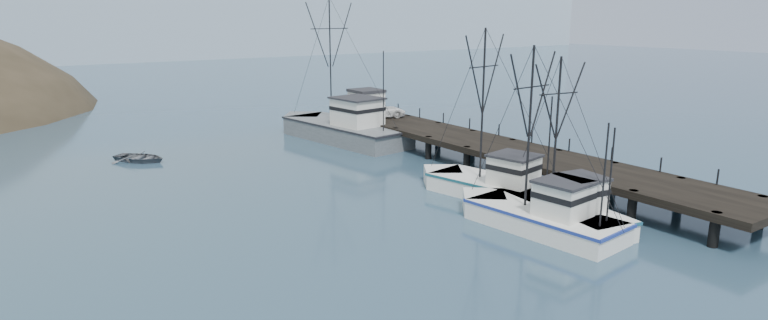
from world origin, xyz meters
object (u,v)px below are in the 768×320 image
at_px(trawler_near, 562,210).
at_px(motorboat, 140,161).
at_px(pier, 490,147).
at_px(trawler_mid, 539,216).
at_px(pickup_truck, 381,111).
at_px(work_vessel, 342,128).
at_px(trawler_far, 493,186).
at_px(pier_shed, 366,102).

height_order(trawler_near, motorboat, trawler_near).
distance_m(pier, trawler_mid, 15.20).
height_order(trawler_near, pickup_truck, trawler_near).
bearing_deg(trawler_mid, work_vessel, 82.95).
bearing_deg(trawler_far, pier_shed, 78.31).
xyz_separation_m(trawler_far, work_vessel, (1.26, 22.76, 0.41)).
relative_size(pier, trawler_near, 4.25).
xyz_separation_m(pier_shed, pickup_truck, (0.67, -1.75, -0.71)).
height_order(trawler_far, pier_shed, trawler_far).
xyz_separation_m(pier, motorboat, (-23.86, 18.40, -1.69)).
distance_m(work_vessel, pickup_truck, 4.65).
distance_m(pier, pickup_truck, 15.79).
height_order(pier, pickup_truck, pickup_truck).
bearing_deg(trawler_near, pickup_truck, 78.18).
bearing_deg(work_vessel, trawler_mid, -97.05).
bearing_deg(pickup_truck, trawler_near, -172.48).
xyz_separation_m(pier, trawler_near, (-6.34, -12.72, -0.87)).
xyz_separation_m(trawler_mid, trawler_far, (2.33, 6.22, 0.00)).
distance_m(pier_shed, pickup_truck, 2.00).
bearing_deg(motorboat, pier_shed, -40.36).
relative_size(trawler_mid, pickup_truck, 2.19).
bearing_deg(pier_shed, work_vessel, -161.90).
distance_m(trawler_mid, motorboat, 34.75).
bearing_deg(trawler_mid, pickup_truck, 74.36).
xyz_separation_m(pickup_truck, motorboat, (-23.49, 2.64, -2.71)).
bearing_deg(trawler_near, trawler_far, 87.00).
bearing_deg(pickup_truck, motorboat, 102.93).
bearing_deg(motorboat, trawler_far, -92.44).
distance_m(work_vessel, motorboat, 19.26).
bearing_deg(motorboat, pickup_truck, -44.53).
bearing_deg(trawler_near, trawler_mid, 178.78).
relative_size(pier, pickup_truck, 8.60).
relative_size(pier, work_vessel, 2.48).
xyz_separation_m(trawler_near, work_vessel, (1.58, 29.02, 0.41)).
bearing_deg(pickup_truck, trawler_far, -174.88).
distance_m(trawler_far, pier_shed, 24.61).
bearing_deg(trawler_mid, trawler_near, -1.22).
bearing_deg(pier_shed, pier, -86.58).
bearing_deg(pier, pier_shed, 93.42).
height_order(pier_shed, motorboat, pier_shed).
distance_m(trawler_near, pickup_truck, 29.16).
xyz_separation_m(trawler_near, pier_shed, (5.29, 30.23, 2.60)).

